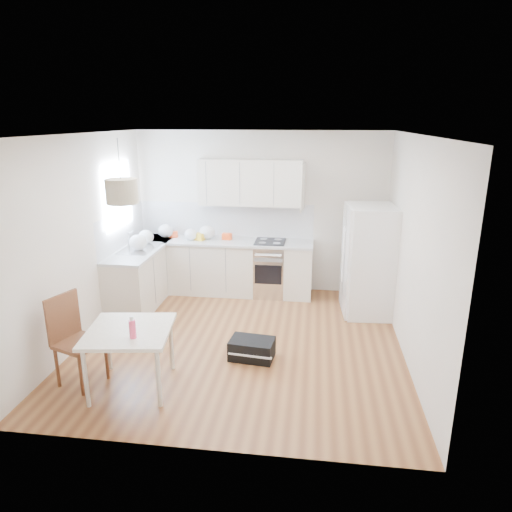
{
  "coord_description": "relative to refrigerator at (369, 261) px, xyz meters",
  "views": [
    {
      "loc": [
        0.92,
        -5.46,
        2.88
      ],
      "look_at": [
        0.15,
        0.4,
        1.09
      ],
      "focal_mm": 32.0,
      "sensor_mm": 36.0,
      "label": 1
    }
  ],
  "objects": [
    {
      "name": "floor",
      "position": [
        -1.76,
        -1.24,
        -0.83
      ],
      "size": [
        4.2,
        4.2,
        0.0
      ],
      "primitive_type": "plane",
      "color": "brown",
      "rests_on": "ground"
    },
    {
      "name": "ceiling",
      "position": [
        -1.76,
        -1.24,
        1.87
      ],
      "size": [
        4.2,
        4.2,
        0.0
      ],
      "primitive_type": "plane",
      "rotation": [
        3.14,
        0.0,
        0.0
      ],
      "color": "white",
      "rests_on": "wall_back"
    },
    {
      "name": "wall_back",
      "position": [
        -1.76,
        0.86,
        0.52
      ],
      "size": [
        4.2,
        0.0,
        4.2
      ],
      "primitive_type": "plane",
      "rotation": [
        1.57,
        0.0,
        0.0
      ],
      "color": "white",
      "rests_on": "floor"
    },
    {
      "name": "wall_left",
      "position": [
        -3.86,
        -1.24,
        0.52
      ],
      "size": [
        0.0,
        4.2,
        4.2
      ],
      "primitive_type": "plane",
      "rotation": [
        1.57,
        0.0,
        1.57
      ],
      "color": "white",
      "rests_on": "floor"
    },
    {
      "name": "wall_right",
      "position": [
        0.34,
        -1.24,
        0.52
      ],
      "size": [
        0.0,
        4.2,
        4.2
      ],
      "primitive_type": "plane",
      "rotation": [
        1.57,
        0.0,
        -1.57
      ],
      "color": "white",
      "rests_on": "floor"
    },
    {
      "name": "window_glassblock",
      "position": [
        -3.85,
        -0.09,
        0.92
      ],
      "size": [
        0.02,
        1.0,
        1.0
      ],
      "primitive_type": "cube",
      "color": "#BFE0F9",
      "rests_on": "wall_left"
    },
    {
      "name": "cabinets_back",
      "position": [
        -2.36,
        0.56,
        -0.39
      ],
      "size": [
        3.0,
        0.6,
        0.88
      ],
      "primitive_type": "cube",
      "color": "beige",
      "rests_on": "floor"
    },
    {
      "name": "cabinets_left",
      "position": [
        -3.56,
        -0.04,
        -0.39
      ],
      "size": [
        0.6,
        1.8,
        0.88
      ],
      "primitive_type": "cube",
      "color": "beige",
      "rests_on": "floor"
    },
    {
      "name": "counter_back",
      "position": [
        -2.36,
        0.56,
        0.07
      ],
      "size": [
        3.02,
        0.64,
        0.04
      ],
      "primitive_type": "cube",
      "color": "silver",
      "rests_on": "cabinets_back"
    },
    {
      "name": "counter_left",
      "position": [
        -3.56,
        -0.04,
        0.07
      ],
      "size": [
        0.64,
        1.82,
        0.04
      ],
      "primitive_type": "cube",
      "color": "silver",
      "rests_on": "cabinets_left"
    },
    {
      "name": "backsplash_back",
      "position": [
        -2.36,
        0.85,
        0.38
      ],
      "size": [
        3.0,
        0.01,
        0.58
      ],
      "primitive_type": "cube",
      "color": "white",
      "rests_on": "wall_back"
    },
    {
      "name": "backsplash_left",
      "position": [
        -3.85,
        -0.04,
        0.38
      ],
      "size": [
        0.01,
        1.8,
        0.58
      ],
      "primitive_type": "cube",
      "color": "white",
      "rests_on": "wall_left"
    },
    {
      "name": "upper_cabinets",
      "position": [
        -1.91,
        0.7,
        1.04
      ],
      "size": [
        1.7,
        0.32,
        0.75
      ],
      "primitive_type": "cube",
      "color": "beige",
      "rests_on": "wall_back"
    },
    {
      "name": "range_oven",
      "position": [
        -1.56,
        0.56,
        -0.39
      ],
      "size": [
        0.5,
        0.61,
        0.88
      ],
      "primitive_type": null,
      "color": "silver",
      "rests_on": "floor"
    },
    {
      "name": "sink",
      "position": [
        -3.56,
        -0.09,
        0.08
      ],
      "size": [
        0.5,
        0.8,
        0.16
      ],
      "primitive_type": null,
      "color": "silver",
      "rests_on": "counter_left"
    },
    {
      "name": "refrigerator",
      "position": [
        0.0,
        0.0,
        0.0
      ],
      "size": [
        0.86,
        0.88,
        1.66
      ],
      "primitive_type": null,
      "rotation": [
        0.0,
        0.0,
        0.06
      ],
      "color": "white",
      "rests_on": "floor"
    },
    {
      "name": "dining_table",
      "position": [
        -2.78,
        -2.44,
        -0.21
      ],
      "size": [
        1.0,
        1.0,
        0.7
      ],
      "rotation": [
        0.0,
        0.0,
        0.13
      ],
      "color": "beige",
      "rests_on": "floor"
    },
    {
      "name": "dining_chair",
      "position": [
        -3.37,
        -2.44,
        -0.32
      ],
      "size": [
        0.56,
        0.56,
        1.03
      ],
      "primitive_type": null,
      "rotation": [
        0.0,
        0.0,
        -0.35
      ],
      "color": "#532F18",
      "rests_on": "floor"
    },
    {
      "name": "drink_bottle",
      "position": [
        -2.66,
        -2.63,
        -0.01
      ],
      "size": [
        0.07,
        0.07,
        0.24
      ],
      "primitive_type": "cylinder",
      "rotation": [
        0.0,
        0.0,
        -0.04
      ],
      "color": "#EB4168",
      "rests_on": "dining_table"
    },
    {
      "name": "gym_bag",
      "position": [
        -1.56,
        -1.64,
        -0.71
      ],
      "size": [
        0.58,
        0.41,
        0.25
      ],
      "primitive_type": "cube",
      "rotation": [
        0.0,
        0.0,
        -0.11
      ],
      "color": "black",
      "rests_on": "floor"
    },
    {
      "name": "pendant_lamp",
      "position": [
        -2.77,
        -2.37,
        1.35
      ],
      "size": [
        0.32,
        0.32,
        0.25
      ],
      "primitive_type": "cylinder",
      "rotation": [
        0.0,
        0.0,
        0.0
      ],
      "color": "#BDAF91",
      "rests_on": "ceiling"
    },
    {
      "name": "grocery_bag_a",
      "position": [
        -3.36,
        0.61,
        0.2
      ],
      "size": [
        0.26,
        0.22,
        0.23
      ],
      "primitive_type": "ellipsoid",
      "color": "silver",
      "rests_on": "counter_back"
    },
    {
      "name": "grocery_bag_b",
      "position": [
        -2.89,
        0.5,
        0.19
      ],
      "size": [
        0.22,
        0.19,
        0.2
      ],
      "primitive_type": "ellipsoid",
      "color": "silver",
      "rests_on": "counter_back"
    },
    {
      "name": "grocery_bag_c",
      "position": [
        -2.63,
        0.6,
        0.21
      ],
      "size": [
        0.26,
        0.22,
        0.24
      ],
      "primitive_type": "ellipsoid",
      "color": "silver",
      "rests_on": "counter_back"
    },
    {
      "name": "grocery_bag_d",
      "position": [
        -3.56,
        0.19,
        0.2
      ],
      "size": [
        0.25,
        0.21,
        0.22
      ],
      "primitive_type": "ellipsoid",
      "color": "silver",
      "rests_on": "counter_back"
    },
    {
      "name": "grocery_bag_e",
      "position": [
        -3.53,
        -0.21,
        0.21
      ],
      "size": [
        0.27,
        0.23,
        0.25
      ],
      "primitive_type": "ellipsoid",
      "color": "silver",
      "rests_on": "counter_left"
    },
    {
      "name": "snack_orange",
      "position": [
        -2.3,
        0.62,
        0.14
      ],
      "size": [
        0.17,
        0.12,
        0.11
      ],
      "primitive_type": "cube",
      "rotation": [
        0.0,
        0.0,
        -0.15
      ],
      "color": "#DF4213",
      "rests_on": "counter_back"
    },
    {
      "name": "snack_yellow",
      "position": [
        -2.75,
        0.52,
        0.15
      ],
      "size": [
        0.2,
        0.16,
        0.12
      ],
      "primitive_type": "cube",
      "rotation": [
        0.0,
        0.0,
        -0.37
      ],
      "color": "gold",
      "rests_on": "counter_back"
    },
    {
      "name": "snack_red",
      "position": [
        -3.24,
        0.65,
        0.14
      ],
      "size": [
        0.16,
        0.12,
        0.1
      ],
      "primitive_type": "cube",
      "rotation": [
        0.0,
        0.0,
        0.2
      ],
      "color": "red",
      "rests_on": "counter_back"
    }
  ]
}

